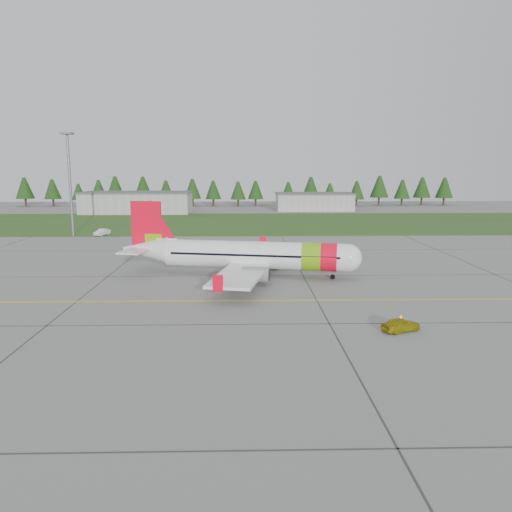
{
  "coord_description": "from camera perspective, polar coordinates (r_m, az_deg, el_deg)",
  "views": [
    {
      "loc": [
        2.43,
        -42.44,
        13.77
      ],
      "look_at": [
        3.85,
        16.85,
        3.15
      ],
      "focal_mm": 35.0,
      "sensor_mm": 36.0,
      "label": 1
    }
  ],
  "objects": [
    {
      "name": "taxi_guideline",
      "position": [
        52.34,
        -4.0,
        -5.12
      ],
      "size": [
        120.0,
        0.25,
        0.02
      ],
      "primitive_type": "cube",
      "color": "gold",
      "rests_on": "ground"
    },
    {
      "name": "treeline",
      "position": [
        180.67,
        -2.16,
        7.36
      ],
      "size": [
        160.0,
        8.0,
        10.0
      ],
      "primitive_type": null,
      "color": "#1C3F14",
      "rests_on": "ground"
    },
    {
      "name": "grass_strip",
      "position": [
        125.23,
        -2.48,
        3.83
      ],
      "size": [
        320.0,
        50.0,
        0.03
      ],
      "primitive_type": "cube",
      "color": "#30561E",
      "rests_on": "ground"
    },
    {
      "name": "hangar_east",
      "position": [
        162.41,
        6.65,
        6.14
      ],
      "size": [
        24.0,
        12.0,
        5.2
      ],
      "primitive_type": "cube",
      "color": "#A8A8A3",
      "rests_on": "ground"
    },
    {
      "name": "floodlight_mast",
      "position": [
        106.25,
        -20.46,
        7.48
      ],
      "size": [
        0.5,
        0.5,
        20.0
      ],
      "primitive_type": "cylinder",
      "color": "slate",
      "rests_on": "ground"
    },
    {
      "name": "ground",
      "position": [
        44.69,
        -4.46,
        -7.83
      ],
      "size": [
        320.0,
        320.0,
        0.0
      ],
      "primitive_type": "plane",
      "color": "gray",
      "rests_on": "ground"
    },
    {
      "name": "follow_me_car",
      "position": [
        44.09,
        16.26,
        -6.13
      ],
      "size": [
        1.63,
        1.74,
        3.44
      ],
      "primitive_type": "imported",
      "rotation": [
        0.0,
        0.0,
        1.98
      ],
      "color": "yellow",
      "rests_on": "ground"
    },
    {
      "name": "aircraft",
      "position": [
        63.42,
        -0.73,
        0.11
      ],
      "size": [
        30.83,
        28.84,
        9.42
      ],
      "rotation": [
        0.0,
        0.0,
        -0.2
      ],
      "color": "white",
      "rests_on": "ground"
    },
    {
      "name": "hangar_west",
      "position": [
        156.23,
        -13.42,
        5.92
      ],
      "size": [
        32.0,
        14.0,
        6.0
      ],
      "primitive_type": "cube",
      "color": "#A8A8A3",
      "rests_on": "ground"
    },
    {
      "name": "service_van",
      "position": [
        106.19,
        -17.23,
        3.35
      ],
      "size": [
        1.81,
        1.76,
        4.1
      ],
      "primitive_type": "imported",
      "rotation": [
        0.0,
        0.0,
        -0.35
      ],
      "color": "silver",
      "rests_on": "ground"
    }
  ]
}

